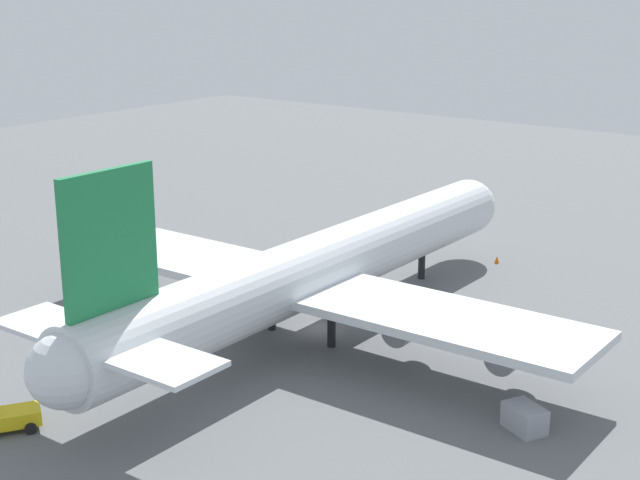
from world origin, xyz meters
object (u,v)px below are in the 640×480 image
object	(u,v)px
cargo_airplane	(318,269)
cargo_container_fore	(525,418)
safety_cone_nose	(497,259)
cargo_loader	(5,417)

from	to	relation	value
cargo_airplane	cargo_container_fore	bearing A→B (deg)	-106.30
cargo_container_fore	safety_cone_nose	size ratio (longest dim) A/B	4.49
cargo_airplane	safety_cone_nose	bearing A→B (deg)	-8.03
cargo_airplane	cargo_loader	distance (m)	28.18
cargo_loader	safety_cone_nose	size ratio (longest dim) A/B	5.98
safety_cone_nose	cargo_container_fore	bearing A→B (deg)	-151.17
cargo_airplane	cargo_container_fore	size ratio (longest dim) A/B	17.34
cargo_airplane	cargo_container_fore	world-z (taller)	cargo_airplane
cargo_container_fore	cargo_loader	bearing A→B (deg)	126.67
cargo_loader	cargo_container_fore	size ratio (longest dim) A/B	1.33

